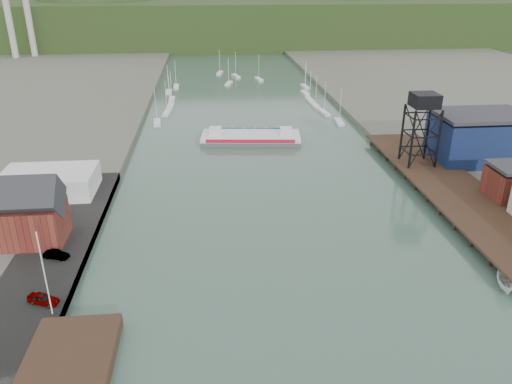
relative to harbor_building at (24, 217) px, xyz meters
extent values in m
plane|color=#314D42|center=(42.00, -30.00, -6.09)|extent=(600.00, 600.00, 0.00)
cube|color=slate|center=(2.00, -10.00, -5.29)|extent=(16.00, 80.00, 1.60)
cube|color=black|center=(13.00, -30.00, -5.19)|extent=(10.00, 18.00, 1.80)
cube|color=black|center=(79.00, 15.00, -4.19)|extent=(14.00, 70.00, 0.50)
cylinder|color=black|center=(73.00, 15.00, -5.29)|extent=(0.60, 0.60, 2.20)
cylinder|color=black|center=(85.00, 15.00, -5.29)|extent=(0.60, 0.60, 2.20)
cube|color=#521B17|center=(0.00, 0.00, -1.24)|extent=(12.00, 8.00, 6.50)
cube|color=#2D2D33|center=(0.00, 0.00, 3.21)|extent=(12.20, 8.20, 2.40)
cube|color=silver|center=(-2.00, 20.00, -2.24)|extent=(18.00, 12.00, 4.50)
cylinder|color=silver|center=(9.00, -20.00, 1.51)|extent=(0.16, 0.16, 12.00)
cylinder|color=black|center=(74.00, 25.00, 2.56)|extent=(0.50, 0.50, 13.00)
cylinder|color=black|center=(80.00, 25.00, 2.56)|extent=(0.50, 0.50, 13.00)
cylinder|color=black|center=(74.00, 31.00, 2.56)|extent=(0.50, 0.50, 13.00)
cylinder|color=black|center=(80.00, 31.00, 2.56)|extent=(0.50, 0.50, 13.00)
cube|color=black|center=(77.00, 28.00, 10.56)|extent=(5.50, 5.50, 3.00)
cube|color=#0D163A|center=(92.00, 30.00, 0.51)|extent=(20.00, 14.00, 10.00)
cube|color=#2D2D33|center=(92.00, 30.00, 6.41)|extent=(20.50, 14.50, 0.80)
cube|color=silver|center=(14.46, 73.89, -5.74)|extent=(2.67, 7.65, 0.90)
cube|color=silver|center=(16.72, 85.30, -5.74)|extent=(2.81, 7.67, 0.90)
cube|color=silver|center=(17.29, 94.17, -5.74)|extent=(2.35, 7.59, 0.90)
cube|color=silver|center=(17.19, 104.09, -5.74)|extent=(2.01, 7.50, 0.90)
cube|color=silver|center=(15.36, 116.33, -5.74)|extent=(2.00, 7.50, 0.90)
cube|color=silver|center=(17.68, 126.17, -5.74)|extent=(2.16, 7.54, 0.90)
cube|color=silver|center=(69.56, 69.03, -5.74)|extent=(2.53, 7.62, 0.90)
cube|color=silver|center=(67.46, 80.51, -5.74)|extent=(2.76, 7.67, 0.90)
cube|color=silver|center=(66.46, 89.29, -5.74)|extent=(2.22, 7.56, 0.90)
cube|color=silver|center=(66.27, 98.28, -5.74)|extent=(2.18, 7.54, 0.90)
cube|color=silver|center=(66.67, 109.38, -5.74)|extent=(2.46, 7.61, 0.90)
cube|color=silver|center=(68.78, 120.99, -5.74)|extent=(2.48, 7.61, 0.90)
cube|color=silver|center=(38.84, 130.00, -5.74)|extent=(3.78, 7.76, 0.90)
cube|color=silver|center=(52.04, 138.00, -5.74)|extent=(3.31, 7.74, 0.90)
cube|color=silver|center=(42.66, 146.00, -5.74)|extent=(3.76, 7.76, 0.90)
cube|color=silver|center=(35.89, 154.00, -5.74)|extent=(3.40, 7.74, 0.90)
cube|color=black|center=(42.00, 270.00, 5.91)|extent=(500.00, 120.00, 28.00)
sphere|color=black|center=(-38.00, 270.00, 1.91)|extent=(80.00, 80.00, 80.00)
sphere|color=black|center=(132.00, 280.00, -0.09)|extent=(70.00, 70.00, 70.00)
cube|color=#515153|center=(41.26, 54.21, -5.56)|extent=(27.46, 13.30, 1.06)
cube|color=silver|center=(41.26, 54.21, -4.60)|extent=(27.46, 13.30, 0.85)
cube|color=#B5142F|center=(40.71, 48.89, -4.39)|extent=(23.21, 2.58, 0.95)
cube|color=navy|center=(41.82, 59.54, -4.39)|extent=(23.21, 2.58, 0.95)
cube|color=silver|center=(31.78, 55.21, -3.33)|extent=(3.49, 3.49, 2.12)
cube|color=silver|center=(50.75, 53.22, -3.33)|extent=(3.49, 3.49, 2.12)
imported|color=silver|center=(71.74, -18.37, -5.06)|extent=(3.53, 5.65, 2.04)
imported|color=#999999|center=(7.28, -17.60, -3.75)|extent=(4.63, 3.21, 1.47)
imported|color=#999999|center=(5.91, -6.00, -3.84)|extent=(4.15, 2.54, 1.29)
camera|label=1|loc=(30.14, -74.93, 35.94)|focal=35.00mm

